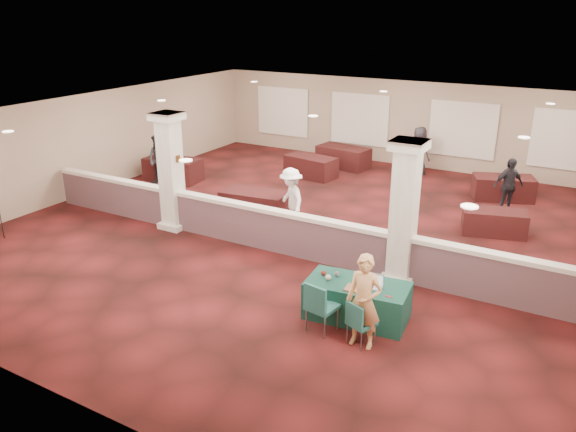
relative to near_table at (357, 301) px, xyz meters
The scene contains 32 objects.
ground 4.50m from the near_table, 128.83° to the left, with size 16.00×16.00×0.00m, color #4D1314.
wall_back 11.89m from the near_table, 103.74° to the left, with size 16.00×0.04×3.20m, color gray.
wall_front 5.45m from the near_table, 121.95° to the right, with size 16.00×0.04×3.20m, color gray.
wall_left 11.43m from the near_table, 162.10° to the left, with size 0.04×16.00×3.20m, color gray.
ceiling 5.30m from the near_table, 128.83° to the left, with size 16.00×16.00×0.02m, color white.
partition_wall 3.45m from the near_table, 144.67° to the left, with size 15.60×0.28×1.10m.
column_left 6.74m from the near_table, 162.48° to the left, with size 0.72×0.72×3.20m.
column_right 2.36m from the near_table, 84.59° to the left, with size 0.72×0.72×3.20m.
sconce_left 7.07m from the near_table, 163.18° to the left, with size 0.12×0.12×0.18m.
sconce_right 6.56m from the near_table, 161.72° to the left, with size 0.12×0.12×0.18m.
near_table is the anchor object (origin of this frame).
conf_chair_main 0.96m from the near_table, 65.63° to the right, with size 0.56×0.56×0.86m.
conf_chair_side 0.97m from the near_table, 115.50° to the right, with size 0.59×0.59×1.03m.
woman 1.08m from the near_table, 60.83° to the right, with size 0.64×0.43×1.78m, color tan.
far_table_front_left 10.80m from the near_table, 149.58° to the left, with size 1.95×0.98×0.79m, color black.
far_table_front_center 6.13m from the near_table, 141.75° to the left, with size 1.91×0.95×0.77m, color black.
far_table_front_right 6.06m from the near_table, 75.83° to the left, with size 1.64×0.82×0.66m, color black.
far_table_back_left 9.83m from the near_table, 122.69° to the left, with size 1.83×0.91×0.74m, color black.
far_table_back_center 11.09m from the near_table, 115.71° to the left, with size 1.95×0.97×0.79m, color black.
far_table_back_right 9.12m from the near_table, 82.65° to the left, with size 1.82×0.91×0.74m, color black.
attendee_a 10.49m from the near_table, 152.66° to the left, with size 0.84×0.47×1.75m, color black.
attendee_b 4.93m from the near_table, 134.61° to the left, with size 1.11×0.51×1.73m, color silver.
attendee_c 7.95m from the near_table, 79.33° to the left, with size 0.97×0.47×1.66m, color black.
attendee_d 10.70m from the near_table, 101.11° to the left, with size 0.86×0.47×1.75m, color black.
laptop_base 0.50m from the near_table, ahead, with size 0.34×0.24×0.02m, color silver.
laptop_screen 0.60m from the near_table, 18.30° to the left, with size 0.34×0.01×0.23m, color silver.
screen_glow 0.59m from the near_table, 17.01° to the left, with size 0.31×0.00×0.20m, color silver.
knitting 0.47m from the near_table, 72.62° to the right, with size 0.42×0.31×0.03m, color #B6531D.
yarn_cream 0.73m from the near_table, 163.62° to the right, with size 0.11×0.11×0.11m, color beige.
yarn_red 0.85m from the near_table, behind, with size 0.10×0.10×0.10m, color maroon.
yarn_grey 0.65m from the near_table, behind, with size 0.11×0.11×0.11m, color #48494D.
scissors 0.83m from the near_table, 17.23° to the right, with size 0.12×0.03×0.01m, color red.
Camera 1 is at (6.42, -12.58, 5.78)m, focal length 35.00 mm.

